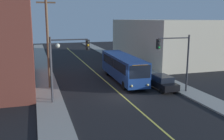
{
  "coord_description": "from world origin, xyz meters",
  "views": [
    {
      "loc": [
        -8.37,
        -23.35,
        7.81
      ],
      "look_at": [
        0.0,
        3.82,
        2.0
      ],
      "focal_mm": 40.64,
      "sensor_mm": 36.0,
      "label": 1
    }
  ],
  "objects_px": {
    "parked_car_white": "(136,71)",
    "traffic_signal_left_corner": "(68,56)",
    "parked_car_black": "(162,82)",
    "street_lamp_left": "(53,64)",
    "utility_pole_near": "(47,35)",
    "city_bus": "(123,67)",
    "traffic_signal_right_corner": "(175,53)",
    "parked_car_green": "(122,62)"
  },
  "relations": [
    {
      "from": "street_lamp_left",
      "to": "traffic_signal_right_corner",
      "type": "bearing_deg",
      "value": -1.99
    },
    {
      "from": "parked_car_green",
      "to": "traffic_signal_right_corner",
      "type": "distance_m",
      "value": 15.61
    },
    {
      "from": "parked_car_white",
      "to": "street_lamp_left",
      "type": "distance_m",
      "value": 14.19
    },
    {
      "from": "traffic_signal_left_corner",
      "to": "traffic_signal_right_corner",
      "type": "relative_size",
      "value": 1.0
    },
    {
      "from": "parked_car_black",
      "to": "utility_pole_near",
      "type": "bearing_deg",
      "value": 160.65
    },
    {
      "from": "city_bus",
      "to": "parked_car_black",
      "type": "relative_size",
      "value": 2.76
    },
    {
      "from": "parked_car_white",
      "to": "parked_car_black",
      "type": "bearing_deg",
      "value": -86.96
    },
    {
      "from": "parked_car_green",
      "to": "utility_pole_near",
      "type": "xyz_separation_m",
      "value": [
        -11.89,
        -9.36,
        5.23
      ]
    },
    {
      "from": "parked_car_white",
      "to": "traffic_signal_left_corner",
      "type": "bearing_deg",
      "value": -144.75
    },
    {
      "from": "parked_car_green",
      "to": "utility_pole_near",
      "type": "relative_size",
      "value": 0.41
    },
    {
      "from": "parked_car_white",
      "to": "city_bus",
      "type": "bearing_deg",
      "value": -151.82
    },
    {
      "from": "parked_car_green",
      "to": "traffic_signal_left_corner",
      "type": "height_order",
      "value": "traffic_signal_left_corner"
    },
    {
      "from": "parked_car_black",
      "to": "street_lamp_left",
      "type": "xyz_separation_m",
      "value": [
        -11.8,
        -1.26,
        2.9
      ]
    },
    {
      "from": "parked_car_white",
      "to": "street_lamp_left",
      "type": "bearing_deg",
      "value": -145.5
    },
    {
      "from": "city_bus",
      "to": "parked_car_white",
      "type": "distance_m",
      "value": 2.92
    },
    {
      "from": "city_bus",
      "to": "traffic_signal_right_corner",
      "type": "distance_m",
      "value": 8.09
    },
    {
      "from": "parked_car_black",
      "to": "parked_car_green",
      "type": "height_order",
      "value": "same"
    },
    {
      "from": "parked_car_white",
      "to": "traffic_signal_right_corner",
      "type": "relative_size",
      "value": 0.74
    },
    {
      "from": "utility_pole_near",
      "to": "street_lamp_left",
      "type": "distance_m",
      "value": 5.91
    },
    {
      "from": "parked_car_black",
      "to": "street_lamp_left",
      "type": "distance_m",
      "value": 12.22
    },
    {
      "from": "parked_car_black",
      "to": "traffic_signal_right_corner",
      "type": "bearing_deg",
      "value": -75.4
    },
    {
      "from": "traffic_signal_right_corner",
      "to": "utility_pole_near",
      "type": "bearing_deg",
      "value": 154.57
    },
    {
      "from": "city_bus",
      "to": "traffic_signal_right_corner",
      "type": "relative_size",
      "value": 2.04
    },
    {
      "from": "parked_car_black",
      "to": "traffic_signal_left_corner",
      "type": "bearing_deg",
      "value": -177.34
    },
    {
      "from": "parked_car_white",
      "to": "utility_pole_near",
      "type": "bearing_deg",
      "value": -168.09
    },
    {
      "from": "utility_pole_near",
      "to": "traffic_signal_right_corner",
      "type": "height_order",
      "value": "utility_pole_near"
    },
    {
      "from": "parked_car_black",
      "to": "utility_pole_near",
      "type": "relative_size",
      "value": 0.41
    },
    {
      "from": "utility_pole_near",
      "to": "parked_car_black",
      "type": "bearing_deg",
      "value": -19.35
    },
    {
      "from": "parked_car_black",
      "to": "street_lamp_left",
      "type": "bearing_deg",
      "value": -173.9
    },
    {
      "from": "city_bus",
      "to": "parked_car_black",
      "type": "height_order",
      "value": "city_bus"
    },
    {
      "from": "parked_car_black",
      "to": "street_lamp_left",
      "type": "relative_size",
      "value": 0.8
    },
    {
      "from": "parked_car_black",
      "to": "parked_car_green",
      "type": "distance_m",
      "value": 13.53
    },
    {
      "from": "utility_pole_near",
      "to": "city_bus",
      "type": "bearing_deg",
      "value": 7.1
    },
    {
      "from": "traffic_signal_left_corner",
      "to": "street_lamp_left",
      "type": "distance_m",
      "value": 1.71
    },
    {
      "from": "utility_pole_near",
      "to": "street_lamp_left",
      "type": "relative_size",
      "value": 1.97
    },
    {
      "from": "city_bus",
      "to": "parked_car_black",
      "type": "distance_m",
      "value": 6.07
    },
    {
      "from": "parked_car_white",
      "to": "traffic_signal_left_corner",
      "type": "height_order",
      "value": "traffic_signal_left_corner"
    },
    {
      "from": "traffic_signal_left_corner",
      "to": "traffic_signal_right_corner",
      "type": "xyz_separation_m",
      "value": [
        10.82,
        -1.2,
        0.0
      ]
    },
    {
      "from": "traffic_signal_left_corner",
      "to": "traffic_signal_right_corner",
      "type": "height_order",
      "value": "same"
    },
    {
      "from": "traffic_signal_left_corner",
      "to": "parked_car_white",
      "type": "bearing_deg",
      "value": 35.25
    },
    {
      "from": "city_bus",
      "to": "parked_car_white",
      "type": "bearing_deg",
      "value": 28.18
    },
    {
      "from": "parked_car_white",
      "to": "traffic_signal_left_corner",
      "type": "relative_size",
      "value": 0.74
    }
  ]
}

